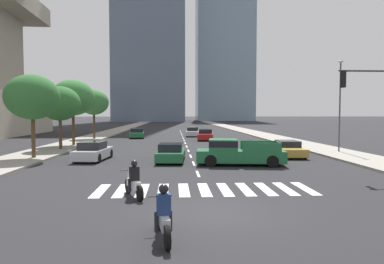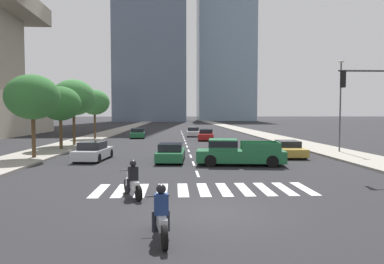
{
  "view_description": "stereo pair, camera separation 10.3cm",
  "coord_description": "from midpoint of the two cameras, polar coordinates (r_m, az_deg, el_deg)",
  "views": [
    {
      "loc": [
        -1.36,
        -11.45,
        3.32
      ],
      "look_at": [
        0.0,
        13.55,
        2.0
      ],
      "focal_mm": 32.54,
      "sensor_mm": 36.0,
      "label": 1
    },
    {
      "loc": [
        -1.26,
        -11.45,
        3.32
      ],
      "look_at": [
        0.0,
        13.55,
        2.0
      ],
      "focal_mm": 32.54,
      "sensor_mm": 36.0,
      "label": 2
    }
  ],
  "objects": [
    {
      "name": "lane_divider_center",
      "position": [
        43.15,
        -1.13,
        -1.39
      ],
      "size": [
        0.14,
        50.0,
        0.01
      ],
      "color": "silver",
      "rests_on": "ground"
    },
    {
      "name": "street_tree_fourth",
      "position": [
        46.33,
        -15.62,
        4.7
      ],
      "size": [
        3.79,
        3.79,
        6.24
      ],
      "color": "#4C3823",
      "rests_on": "sidewalk_west"
    },
    {
      "name": "traffic_signal_near",
      "position": [
        21.59,
        28.78,
        4.85
      ],
      "size": [
        4.13,
        0.28,
        5.88
      ],
      "rotation": [
        0.0,
        0.0,
        3.14
      ],
      "color": "#333335",
      "rests_on": "sidewalk_east"
    },
    {
      "name": "motorcycle_lead",
      "position": [
        14.18,
        -9.5,
        -8.16
      ],
      "size": [
        1.1,
        2.0,
        1.49
      ],
      "rotation": [
        0.0,
        0.0,
        1.98
      ],
      "color": "black",
      "rests_on": "ground"
    },
    {
      "name": "street_tree_third",
      "position": [
        37.34,
        -18.78,
        5.35
      ],
      "size": [
        4.3,
        4.3,
        6.63
      ],
      "color": "#4C3823",
      "rests_on": "sidewalk_west"
    },
    {
      "name": "office_tower_center_skyline",
      "position": [
        169.57,
        5.52,
        14.55
      ],
      "size": [
        26.07,
        20.23,
        84.2
      ],
      "color": "#7A93A8",
      "rests_on": "ground"
    },
    {
      "name": "street_tree_second",
      "position": [
        33.38,
        -20.69,
        4.37
      ],
      "size": [
        3.62,
        3.62,
        5.62
      ],
      "color": "#4C3823",
      "rests_on": "sidewalk_west"
    },
    {
      "name": "sedan_green_2",
      "position": [
        24.21,
        -3.36,
        -3.48
      ],
      "size": [
        2.08,
        4.35,
        1.27
      ],
      "rotation": [
        0.0,
        0.0,
        1.5
      ],
      "color": "#1E6038",
      "rests_on": "ground"
    },
    {
      "name": "motorcycle_trailing",
      "position": [
        9.5,
        -4.81,
        -13.76
      ],
      "size": [
        0.71,
        2.17,
        1.49
      ],
      "rotation": [
        0.0,
        0.0,
        1.72
      ],
      "color": "black",
      "rests_on": "ground"
    },
    {
      "name": "ground_plane",
      "position": [
        11.99,
        3.59,
        -13.06
      ],
      "size": [
        800.0,
        800.0,
        0.0
      ],
      "primitive_type": "plane",
      "color": "#232326"
    },
    {
      "name": "sedan_silver_0",
      "position": [
        50.88,
        0.28,
        -0.03
      ],
      "size": [
        2.07,
        4.45,
        1.35
      ],
      "rotation": [
        0.0,
        0.0,
        -1.64
      ],
      "color": "#B7BABF",
      "rests_on": "ground"
    },
    {
      "name": "pickup_truck",
      "position": [
        22.67,
        7.35,
        -3.36
      ],
      "size": [
        5.81,
        2.7,
        1.67
      ],
      "rotation": [
        0.0,
        0.0,
        3.01
      ],
      "color": "#1E6038",
      "rests_on": "ground"
    },
    {
      "name": "street_lamp_east",
      "position": [
        31.67,
        23.24,
        4.99
      ],
      "size": [
        0.5,
        0.24,
        7.6
      ],
      "color": "#3F3F42",
      "rests_on": "sidewalk_east"
    },
    {
      "name": "sidewalk_east",
      "position": [
        43.74,
        15.24,
        -1.34
      ],
      "size": [
        4.0,
        260.0,
        0.15
      ],
      "primitive_type": "cube",
      "color": "gray",
      "rests_on": "ground"
    },
    {
      "name": "sidewalk_west",
      "position": [
        43.0,
        -17.67,
        -1.45
      ],
      "size": [
        4.0,
        260.0,
        0.15
      ],
      "primitive_type": "cube",
      "color": "gray",
      "rests_on": "ground"
    },
    {
      "name": "street_tree_nearest",
      "position": [
        27.67,
        -24.56,
        5.21
      ],
      "size": [
        3.82,
        3.82,
        6.0
      ],
      "color": "#4C3823",
      "rests_on": "sidewalk_west"
    },
    {
      "name": "crosswalk_near",
      "position": [
        15.42,
        2.08,
        -9.4
      ],
      "size": [
        9.45,
        2.71,
        0.01
      ],
      "color": "silver",
      "rests_on": "ground"
    },
    {
      "name": "sedan_gold_4",
      "position": [
        28.28,
        15.62,
        -2.69
      ],
      "size": [
        2.12,
        4.87,
        1.21
      ],
      "rotation": [
        0.0,
        0.0,
        -1.64
      ],
      "color": "#B28E38",
      "rests_on": "ground"
    },
    {
      "name": "sedan_silver_5",
      "position": [
        25.79,
        -15.75,
        -3.12
      ],
      "size": [
        2.2,
        4.4,
        1.35
      ],
      "rotation": [
        0.0,
        0.0,
        1.47
      ],
      "color": "#B7BABF",
      "rests_on": "ground"
    },
    {
      "name": "sedan_green_3",
      "position": [
        48.13,
        -8.84,
        -0.25
      ],
      "size": [
        2.22,
        4.49,
        1.33
      ],
      "rotation": [
        0.0,
        0.0,
        1.65
      ],
      "color": "#1E6038",
      "rests_on": "ground"
    },
    {
      "name": "sedan_red_1",
      "position": [
        43.73,
        2.38,
        -0.52
      ],
      "size": [
        2.32,
        4.88,
        1.36
      ],
      "rotation": [
        0.0,
        0.0,
        -1.67
      ],
      "color": "maroon",
      "rests_on": "ground"
    }
  ]
}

